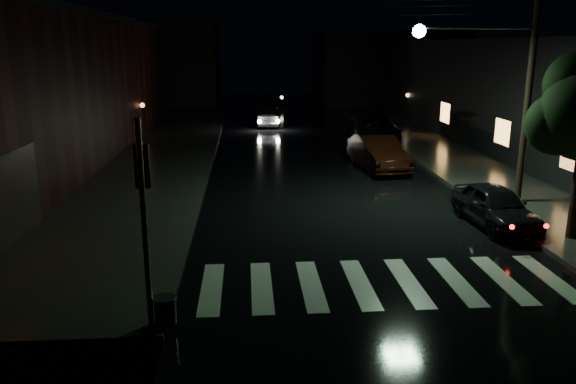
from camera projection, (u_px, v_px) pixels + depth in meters
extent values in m
plane|color=black|center=(262.00, 296.00, 13.04)|extent=(120.00, 120.00, 0.00)
cube|color=#282826|center=(146.00, 168.00, 26.17)|extent=(6.00, 44.00, 0.15)
cube|color=#282826|center=(459.00, 164.00, 27.24)|extent=(4.00, 44.00, 0.15)
cube|color=black|center=(0.00, 92.00, 26.73)|extent=(10.00, 36.00, 7.00)
cube|color=black|center=(560.00, 95.00, 30.87)|extent=(10.00, 40.00, 6.00)
cube|color=black|center=(146.00, 63.00, 54.72)|extent=(14.00, 10.00, 8.00)
cube|color=black|center=(387.00, 67.00, 56.57)|extent=(14.00, 10.00, 7.00)
cube|color=beige|center=(384.00, 283.00, 13.73)|extent=(9.00, 3.00, 0.01)
cylinder|color=slate|center=(145.00, 226.00, 10.86)|extent=(0.12, 0.12, 4.20)
cylinder|color=black|center=(165.00, 311.00, 11.34)|extent=(0.44, 0.44, 0.55)
cylinder|color=slate|center=(165.00, 298.00, 11.27)|extent=(0.48, 0.48, 0.04)
cube|color=black|center=(142.00, 166.00, 10.74)|extent=(0.28, 0.16, 0.85)
sphere|color=#0CFF33|center=(144.00, 178.00, 10.89)|extent=(0.20, 0.20, 0.20)
sphere|color=black|center=(557.00, 124.00, 16.06)|extent=(1.80, 1.80, 1.80)
cylinder|color=black|center=(529.00, 90.00, 19.42)|extent=(0.24, 0.24, 8.00)
cylinder|color=slate|center=(478.00, 28.00, 18.76)|extent=(4.00, 0.08, 0.08)
sphere|color=#BFFFD8|center=(419.00, 31.00, 18.64)|extent=(0.44, 0.44, 0.44)
imported|color=black|center=(495.00, 206.00, 17.93)|extent=(1.81, 4.00, 1.33)
imported|color=black|center=(378.00, 153.00, 26.14)|extent=(2.12, 4.90, 1.57)
imported|color=black|center=(377.00, 145.00, 28.90)|extent=(2.39, 4.74, 1.32)
imported|color=black|center=(377.00, 129.00, 33.85)|extent=(3.00, 5.53, 1.47)
imported|color=black|center=(267.00, 116.00, 40.32)|extent=(1.51, 4.20, 1.38)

